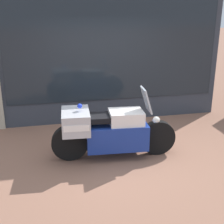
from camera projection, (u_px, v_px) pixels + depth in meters
The scene contains 4 objects.
ground_plane at pixel (119, 153), 6.07m from camera, with size 60.00×60.00×0.00m, color #8E604C.
shop_building at pixel (84, 45), 7.23m from camera, with size 5.98×0.55×3.65m.
window_display at pixel (111, 100), 7.84m from camera, with size 4.81×0.30×1.91m.
paramedic_motorcycle at pixel (107, 130), 5.72m from camera, with size 2.33×0.76×1.32m.
Camera 1 is at (-1.32, -5.31, 2.74)m, focal length 50.00 mm.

